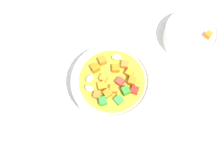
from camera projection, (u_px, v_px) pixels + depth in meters
ground_plane at (112, 90)px, 60.53cm from camera, size 140.00×140.00×2.00cm
soup_bowl_main at (112, 84)px, 56.75cm from camera, size 16.19×16.19×6.63cm
spoon at (59, 134)px, 55.99cm from camera, size 19.30×11.50×0.88cm
side_bowl_small at (191, 35)px, 61.18cm from camera, size 11.81×11.81×4.92cm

